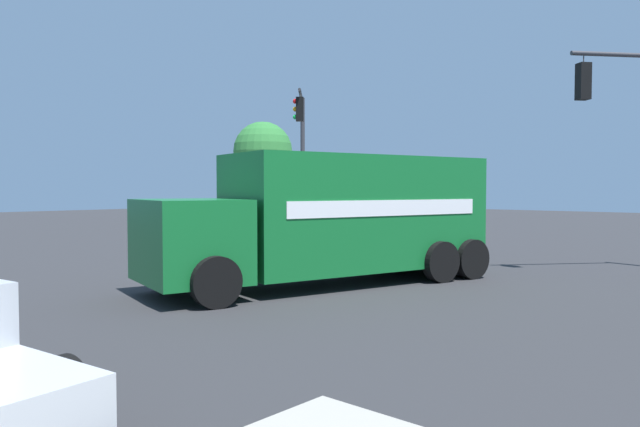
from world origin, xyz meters
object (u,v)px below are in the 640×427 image
object	(u,v)px
pedestrian_near_corner	(266,211)
shade_tree_near	(263,151)
delivery_truck	(335,218)
traffic_light_secondary	(302,144)

from	to	relation	value
pedestrian_near_corner	shade_tree_near	bearing A→B (deg)	-131.61
delivery_truck	shade_tree_near	distance (m)	25.02
traffic_light_secondary	shade_tree_near	world-z (taller)	shade_tree_near
delivery_truck	shade_tree_near	size ratio (longest dim) A/B	1.35
delivery_truck	traffic_light_secondary	world-z (taller)	traffic_light_secondary
delivery_truck	traffic_light_secondary	bearing A→B (deg)	-132.65
delivery_truck	pedestrian_near_corner	size ratio (longest dim) A/B	5.23
traffic_light_secondary	shade_tree_near	size ratio (longest dim) A/B	0.97
pedestrian_near_corner	delivery_truck	bearing A→B (deg)	52.19
delivery_truck	shade_tree_near	xyz separation A→B (m)	(-15.57, -19.34, 3.11)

